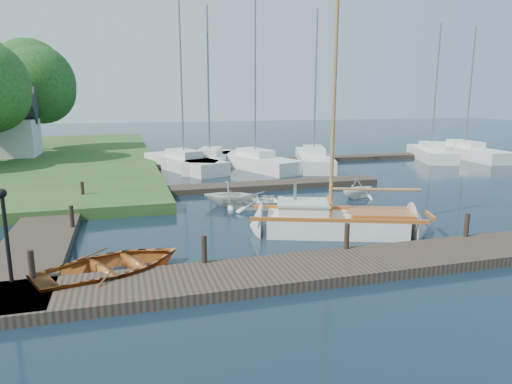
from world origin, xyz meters
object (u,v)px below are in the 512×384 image
object	(u,v)px
mooring_post_3	(467,225)
tender_b	(230,192)
tender_c	(263,199)
marina_boat_0	(184,162)
dinghy	(112,263)
tender_d	(358,187)
mooring_post_1	(204,249)
mooring_post_5	(83,190)
sailboat	(340,224)
marina_boat_2	(255,161)
marina_boat_6	(431,152)
mooring_post_4	(72,216)
tree_7	(34,83)
marina_boat_3	(314,158)
lamp_post	(5,223)
marina_boat_1	(210,160)
mooring_post_0	(32,265)
marina_boat_7	(464,151)
mooring_post_2	(347,236)
house_c	(1,129)

from	to	relation	value
mooring_post_3	tender_b	world-z (taller)	tender_b
tender_c	marina_boat_0	xyz separation A→B (m)	(-2.06, 12.11, 0.19)
dinghy	tender_d	bearing A→B (deg)	-81.49
mooring_post_1	mooring_post_5	distance (m)	10.77
sailboat	marina_boat_2	xyz separation A→B (m)	(1.37, 16.00, 0.23)
marina_boat_6	tender_d	bearing A→B (deg)	152.53
mooring_post_4	tender_d	distance (m)	13.47
mooring_post_4	tree_7	bearing A→B (deg)	100.86
marina_boat_3	mooring_post_3	bearing A→B (deg)	-169.32
marina_boat_6	dinghy	bearing A→B (deg)	148.48
lamp_post	marina_boat_0	xyz separation A→B (m)	(6.95, 19.32, -1.30)
tender_c	marina_boat_1	xyz separation A→B (m)	(-0.13, 12.57, 0.19)
mooring_post_0	tender_d	size ratio (longest dim) A/B	0.38
mooring_post_4	marina_boat_0	distance (m)	15.50
tender_d	lamp_post	bearing A→B (deg)	99.32
mooring_post_5	marina_boat_2	bearing A→B (deg)	37.87
mooring_post_4	marina_boat_7	world-z (taller)	marina_boat_7
mooring_post_5	marina_boat_3	size ratio (longest dim) A/B	0.07
marina_boat_2	marina_boat_7	distance (m)	18.78
mooring_post_2	tree_7	bearing A→B (deg)	113.50
house_c	tree_7	distance (m)	5.79
marina_boat_6	lamp_post	bearing A→B (deg)	146.33
marina_boat_0	marina_boat_1	size ratio (longest dim) A/B	1.01
mooring_post_2	marina_boat_6	distance (m)	26.03
marina_boat_3	dinghy	bearing A→B (deg)	160.85
mooring_post_5	tender_b	distance (m)	6.90
mooring_post_0	sailboat	distance (m)	10.29
marina_boat_2	marina_boat_6	xyz separation A→B (m)	(15.17, 0.80, -0.01)
mooring_post_3	marina_boat_1	bearing A→B (deg)	104.53
marina_boat_0	mooring_post_3	bearing A→B (deg)	178.62
mooring_post_5	tender_c	distance (m)	8.48
marina_boat_1	mooring_post_5	bearing A→B (deg)	162.85
mooring_post_3	tender_b	distance (m)	10.19
mooring_post_1	marina_boat_1	bearing A→B (deg)	78.93
mooring_post_0	tree_7	size ratio (longest dim) A/B	0.09
tender_d	marina_boat_2	xyz separation A→B (m)	(-2.32, 10.63, 0.02)
dinghy	marina_boat_3	xyz separation A→B (m)	(13.97, 18.36, 0.14)
marina_boat_2	marina_boat_3	world-z (taller)	marina_boat_2
tree_7	sailboat	bearing A→B (deg)	-63.14
marina_boat_3	mooring_post_2	bearing A→B (deg)	177.74
dinghy	marina_boat_6	size ratio (longest dim) A/B	0.39
tender_d	marina_boat_7	xyz separation A→B (m)	(16.43, 11.78, 0.00)
mooring_post_0	mooring_post_2	world-z (taller)	same
mooring_post_0	marina_boat_7	xyz separation A→B (m)	(30.10, 19.59, -0.14)
mooring_post_0	tender_c	distance (m)	11.15
tender_d	mooring_post_5	bearing A→B (deg)	61.03
mooring_post_5	marina_boat_6	distance (m)	27.62
tender_c	mooring_post_0	bearing A→B (deg)	144.33
mooring_post_1	house_c	distance (m)	29.22
lamp_post	marina_boat_6	world-z (taller)	marina_boat_6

